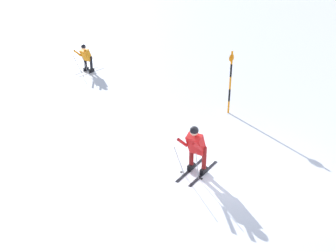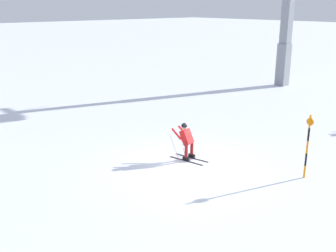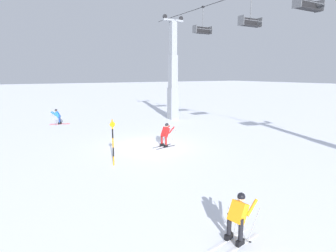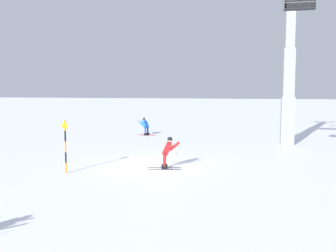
{
  "view_description": "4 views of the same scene",
  "coord_description": "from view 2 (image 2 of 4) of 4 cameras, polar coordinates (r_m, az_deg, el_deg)",
  "views": [
    {
      "loc": [
        -5.75,
        8.37,
        6.11
      ],
      "look_at": [
        0.31,
        2.2,
        2.07
      ],
      "focal_mm": 43.41,
      "sensor_mm": 36.0,
      "label": 1
    },
    {
      "loc": [
        -10.04,
        -10.19,
        6.13
      ],
      "look_at": [
        0.36,
        1.61,
        1.28
      ],
      "focal_mm": 42.41,
      "sensor_mm": 36.0,
      "label": 2
    },
    {
      "loc": [
        15.92,
        -7.98,
        4.65
      ],
      "look_at": [
        0.6,
        0.99,
        1.33
      ],
      "focal_mm": 29.84,
      "sensor_mm": 36.0,
      "label": 3
    },
    {
      "loc": [
        17.62,
        4.66,
        3.77
      ],
      "look_at": [
        1.38,
        0.98,
        2.12
      ],
      "focal_mm": 39.8,
      "sensor_mm": 36.0,
      "label": 4
    }
  ],
  "objects": [
    {
      "name": "lift_tower_far",
      "position": [
        32.16,
        16.62,
        13.13
      ],
      "size": [
        0.81,
        2.86,
        10.3
      ],
      "color": "gray",
      "rests_on": "ground_plane"
    },
    {
      "name": "ground_plane",
      "position": [
        15.57,
        2.96,
        -6.1
      ],
      "size": [
        260.0,
        260.0,
        0.0
      ],
      "primitive_type": "plane",
      "color": "white"
    },
    {
      "name": "skier_carving_main",
      "position": [
        16.18,
        2.66,
        -1.83
      ],
      "size": [
        0.9,
        1.67,
        1.65
      ],
      "color": "black",
      "rests_on": "ground_plane"
    },
    {
      "name": "trail_marker_pole",
      "position": [
        15.14,
        19.41,
        -2.56
      ],
      "size": [
        0.07,
        0.28,
        2.4
      ],
      "color": "orange",
      "rests_on": "ground_plane"
    }
  ]
}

